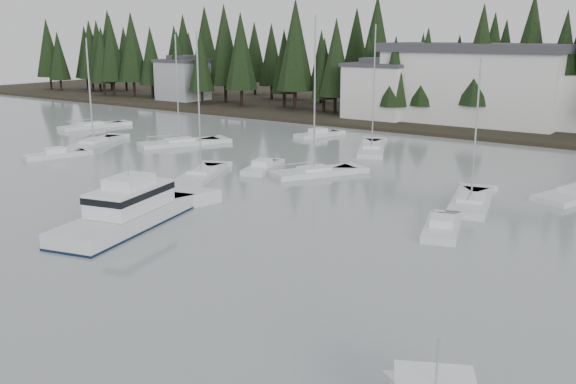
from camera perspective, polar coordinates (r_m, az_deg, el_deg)
name	(u,v)px	position (r m, az deg, el deg)	size (l,w,h in m)	color
far_shore_land	(536,117)	(107.36, 21.15, 6.20)	(240.00, 54.00, 1.00)	black
conifer_treeline	(514,126)	(96.82, 19.48, 5.59)	(200.00, 22.00, 20.00)	black
house_west	(379,90)	(96.44, 8.09, 9.00)	(9.54, 7.42, 8.75)	silver
house_far_west	(183,79)	(123.00, -9.34, 9.90)	(8.48, 7.42, 8.25)	#999EA0
harbor_inn	(488,85)	(93.60, 17.37, 9.05)	(29.50, 11.50, 10.90)	silver
cabin_cruiser_center	(128,215)	(45.02, -14.07, -1.98)	(6.59, 12.79, 5.26)	silver
sailboat_0	(92,127)	(93.18, -17.02, 5.52)	(4.15, 9.33, 11.70)	silver
sailboat_1	(180,144)	(76.54, -9.61, 4.20)	(6.77, 9.73, 13.19)	silver
sailboat_2	(372,150)	(72.52, 7.46, 3.74)	(6.96, 10.61, 14.25)	silver
sailboat_4	(314,174)	(59.55, 2.31, 1.62)	(6.35, 8.43, 14.91)	silver
sailboat_5	(201,176)	(59.18, -7.72, 1.41)	(5.96, 8.62, 13.51)	silver
sailboat_6	(471,205)	(50.97, 15.93, -1.09)	(4.77, 8.97, 11.61)	silver
sailboat_8	(94,145)	(78.47, -16.87, 4.03)	(6.37, 10.24, 12.78)	silver
runabout_0	(55,156)	(72.26, -20.00, 3.02)	(4.18, 6.69, 1.42)	silver
runabout_1	(442,230)	(43.84, 13.52, -3.28)	(3.92, 6.48, 1.42)	silver
runabout_3	(318,135)	(81.76, 2.67, 5.05)	(3.86, 6.78, 1.42)	silver
runabout_4	(262,169)	(61.53, -2.30, 2.06)	(3.92, 6.50, 1.42)	silver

